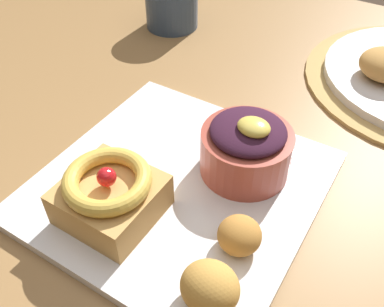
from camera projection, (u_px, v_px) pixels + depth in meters
name	position (u px, v px, depth m)	size (l,w,h in m)	color
dining_table	(222.00, 188.00, 0.59)	(1.24, 0.96, 0.73)	olive
front_plate	(182.00, 188.00, 0.45)	(0.28, 0.28, 0.01)	white
cake_slice	(110.00, 194.00, 0.40)	(0.09, 0.09, 0.06)	tan
berry_ramekin	(246.00, 147.00, 0.44)	(0.10, 0.10, 0.07)	#B24C3D
fritter_front	(239.00, 235.00, 0.38)	(0.04, 0.04, 0.03)	#BC7F38
fritter_middle	(210.00, 287.00, 0.34)	(0.05, 0.05, 0.04)	gold
coffee_mug	(171.00, 1.00, 0.70)	(0.09, 0.09, 0.09)	#334766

